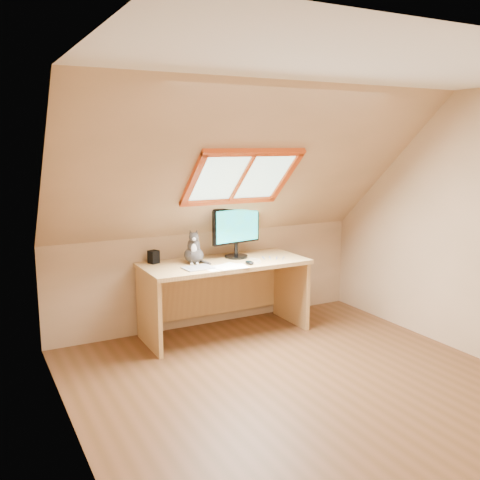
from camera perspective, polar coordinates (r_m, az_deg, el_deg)
ground at (r=4.49m, az=6.61°, el=-15.24°), size 3.50×3.50×0.00m
room_shell at (r=4.00m, az=7.78°, el=3.05°), size 3.52×3.52×2.41m
desk at (r=5.48m, az=-1.98°, el=-4.48°), size 1.66×0.73×0.76m
monitor at (r=5.48m, az=-0.39°, el=1.19°), size 0.57×0.24×0.52m
cat at (r=5.27m, az=-4.96°, el=-1.18°), size 0.25×0.27×0.35m
desk_speaker at (r=5.34m, az=-9.20°, el=-1.79°), size 0.11×0.11×0.13m
graphics_tablet at (r=5.08m, az=-4.48°, el=-2.98°), size 0.29×0.22×0.01m
mouse at (r=5.23m, az=1.02°, el=-2.43°), size 0.08×0.12×0.04m
papers at (r=5.08m, az=-1.75°, el=-2.99°), size 0.35×0.30×0.01m
cables at (r=5.46m, az=2.83°, el=-2.04°), size 0.51×0.26×0.01m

